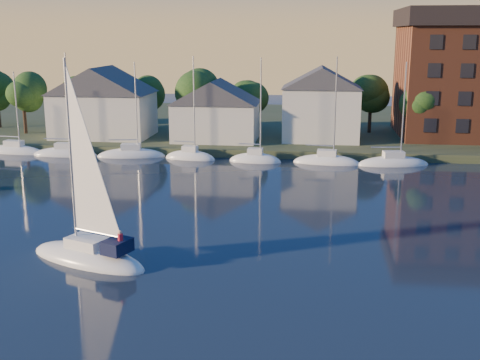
% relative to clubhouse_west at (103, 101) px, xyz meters
% --- Properties ---
extents(shoreline_land, '(160.00, 50.00, 2.00)m').
position_rel_clubhouse_west_xyz_m(shoreline_land, '(22.00, 17.00, -5.93)').
color(shoreline_land, '#334125').
rests_on(shoreline_land, ground).
extents(wooden_dock, '(120.00, 3.00, 1.00)m').
position_rel_clubhouse_west_xyz_m(wooden_dock, '(22.00, -6.00, -5.93)').
color(wooden_dock, brown).
rests_on(wooden_dock, ground).
extents(clubhouse_west, '(13.65, 9.45, 9.64)m').
position_rel_clubhouse_west_xyz_m(clubhouse_west, '(0.00, 0.00, 0.00)').
color(clubhouse_west, silver).
rests_on(clubhouse_west, shoreline_land).
extents(clubhouse_centre, '(11.55, 8.40, 8.08)m').
position_rel_clubhouse_west_xyz_m(clubhouse_centre, '(16.00, -1.00, -0.80)').
color(clubhouse_centre, silver).
rests_on(clubhouse_centre, shoreline_land).
extents(clubhouse_east, '(10.50, 8.40, 9.80)m').
position_rel_clubhouse_west_xyz_m(clubhouse_east, '(30.00, 1.00, 0.07)').
color(clubhouse_east, silver).
rests_on(clubhouse_east, shoreline_land).
extents(tree_line, '(93.40, 5.40, 8.90)m').
position_rel_clubhouse_west_xyz_m(tree_line, '(24.00, 5.00, 1.24)').
color(tree_line, '#362618').
rests_on(tree_line, shoreline_land).
extents(moored_fleet, '(63.50, 2.40, 12.05)m').
position_rel_clubhouse_west_xyz_m(moored_fleet, '(10.00, -9.00, -5.83)').
color(moored_fleet, white).
rests_on(moored_fleet, ground).
extents(hero_sailboat, '(9.88, 6.34, 14.62)m').
position_rel_clubhouse_west_xyz_m(hero_sailboat, '(14.27, -43.69, -5.33)').
color(hero_sailboat, white).
rests_on(hero_sailboat, ground).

